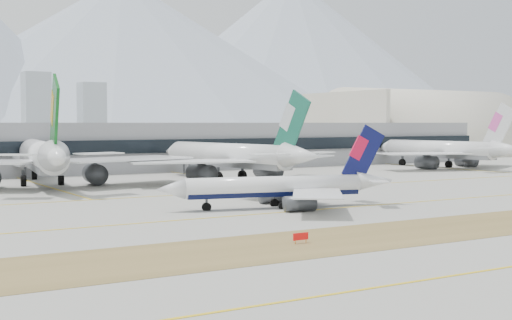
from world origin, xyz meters
TOP-DOWN VIEW (x-y plane):
  - ground at (0.00, 0.00)m, footprint 3000.00×3000.00m
  - taxiing_airliner at (-7.79, 0.62)m, footprint 43.74×37.46m
  - widebody_eva at (-33.04, 65.66)m, footprint 70.07×69.21m
  - widebody_cathay at (13.14, 56.17)m, footprint 63.66×62.91m
  - widebody_china_air at (98.26, 65.50)m, footprint 59.71×58.66m
  - terminal at (0.00, 114.84)m, footprint 280.00×43.10m
  - hangar at (154.56, 135.00)m, footprint 91.00×60.00m
  - hold_sign_left at (-26.30, -32.00)m, footprint 2.20×0.15m
  - gse_c at (38.15, 39.73)m, footprint 3.55×2.00m

SIDE VIEW (x-z plane):
  - ground at x=0.00m, z-range 0.00..0.00m
  - hangar at x=154.56m, z-range -29.86..30.14m
  - hold_sign_left at x=-26.30m, z-range 0.20..1.55m
  - gse_c at x=38.15m, z-range -0.25..2.35m
  - taxiing_airliner at x=-7.79m, z-range -3.84..10.99m
  - widebody_china_air at x=98.26m, z-range -5.00..16.36m
  - widebody_cathay at x=13.14m, z-range -5.37..17.57m
  - widebody_eva at x=-33.04m, z-range -5.91..19.33m
  - terminal at x=0.00m, z-range 0.00..15.00m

